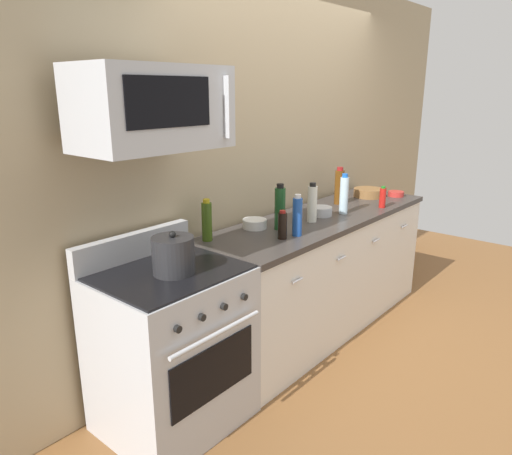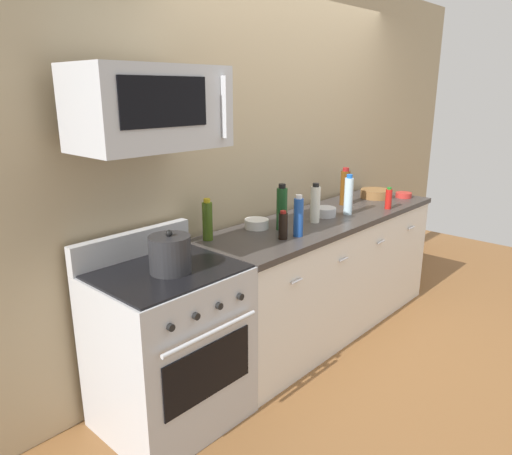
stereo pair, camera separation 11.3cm
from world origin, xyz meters
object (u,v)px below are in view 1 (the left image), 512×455
bottle_soda_blue (297,216)px  bottle_olive_oil (207,221)px  bottle_vinegar_white (312,203)px  bowl_white_ceramic (255,223)px  bottle_soy_sauce_dark (282,225)px  stockpot (173,255)px  bottle_wine_green (280,208)px  bowl_red_small (396,194)px  bottle_wine_amber (339,187)px  range_oven (172,347)px  microwave (153,108)px  bowl_wooden_salad (368,192)px  bottle_water_clear (344,195)px  bottle_hot_sauce_red (383,197)px  bowl_steel_prep (321,211)px

bottle_soda_blue → bottle_olive_oil: bearing=140.6°
bottle_vinegar_white → bowl_white_ceramic: (-0.39, 0.20, -0.10)m
bottle_soy_sauce_dark → stockpot: (-0.84, 0.07, 0.01)m
bottle_wine_green → bowl_white_ceramic: 0.21m
bottle_soda_blue → bowl_red_small: (1.54, 0.02, -0.11)m
bottle_wine_amber → stockpot: 1.91m
range_oven → microwave: microwave is taller
bottle_olive_oil → bowl_white_ceramic: (0.40, -0.05, -0.09)m
range_oven → bottle_wine_amber: bearing=3.0°
bottle_olive_oil → bowl_wooden_salad: bearing=-5.5°
bottle_wine_amber → bottle_soda_blue: bearing=-165.1°
microwave → bottle_wine_amber: (1.90, 0.06, -0.68)m
bottle_wine_green → bottle_soda_blue: bottle_wine_green is taller
bottle_water_clear → bottle_wine_amber: same height
bottle_vinegar_white → bottle_olive_oil: bearing=162.5°
range_oven → stockpot: size_ratio=4.71×
range_oven → bottle_hot_sauce_red: 2.10m
bottle_wine_amber → bottle_soy_sauce_dark: bearing=-168.3°
bottle_water_clear → bowl_white_ceramic: size_ratio=1.85×
bottle_soda_blue → bowl_steel_prep: bottle_soda_blue is taller
bottle_vinegar_white → bowl_steel_prep: (0.19, 0.04, -0.10)m
bottle_vinegar_white → bowl_wooden_salad: bottle_vinegar_white is taller
range_oven → bowl_red_small: 2.54m
bottle_wine_green → bowl_wooden_salad: bearing=0.8°
bottle_soy_sauce_dark → bowl_white_ceramic: 0.30m
bowl_steel_prep → bottle_soda_blue: bearing=-163.3°
microwave → bowl_white_ceramic: size_ratio=4.50×
bottle_hot_sauce_red → stockpot: size_ratio=0.76×
microwave → bowl_wooden_salad: (2.31, -0.00, -0.79)m
range_oven → bottle_soda_blue: bearing=-9.1°
stockpot → range_oven: bearing=90.0°
bottle_vinegar_white → bottle_hot_sauce_red: 0.75m
bottle_olive_oil → bottle_wine_green: bearing=-21.4°
range_oven → bowl_steel_prep: range_oven is taller
bottle_hot_sauce_red → bottle_soy_sauce_dark: bearing=174.6°
bottle_olive_oil → bowl_steel_prep: (0.99, -0.21, -0.09)m
microwave → bottle_soy_sauce_dark: microwave is taller
bottle_hot_sauce_red → bowl_red_small: bearing=11.5°
bottle_soda_blue → bowl_white_ceramic: 0.34m
stockpot → bottle_olive_oil: bearing=28.3°
microwave → bottle_soda_blue: bearing=-11.7°
microwave → bowl_steel_prep: bearing=-1.4°
bottle_olive_oil → bowl_wooden_salad: size_ratio=1.04×
bottle_vinegar_white → bowl_white_ceramic: bearing=152.6°
bottle_wine_green → bowl_red_small: bottle_wine_green is taller
bottle_hot_sauce_red → bottle_soda_blue: bearing=175.8°
bottle_wine_green → bowl_steel_prep: bearing=-1.7°
bottle_wine_green → bottle_soda_blue: size_ratio=1.15×
bottle_soy_sauce_dark → stockpot: size_ratio=0.82×
bottle_hot_sauce_red → bottle_olive_oil: size_ratio=0.65×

